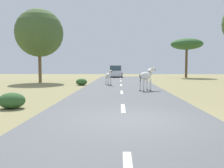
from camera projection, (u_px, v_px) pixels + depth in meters
name	position (u px, v px, depth m)	size (l,w,h in m)	color
ground_plane	(138.00, 121.00, 7.80)	(90.00, 90.00, 0.00)	#8E8456
road	(124.00, 120.00, 7.81)	(6.00, 64.00, 0.05)	#56595B
lane_markings	(125.00, 127.00, 6.81)	(0.16, 56.00, 0.01)	silver
zebra_0	(109.00, 76.00, 21.74)	(0.77, 1.38, 1.37)	silver
zebra_1	(146.00, 76.00, 16.74)	(1.38, 1.40, 1.64)	silver
car_0	(116.00, 72.00, 37.27)	(2.08, 4.37, 1.74)	silver
tree_1	(39.00, 33.00, 25.51)	(4.93, 4.93, 7.60)	brown
tree_3	(187.00, 44.00, 35.92)	(4.59, 4.59, 5.71)	brown
bush_1	(12.00, 101.00, 10.02)	(1.08, 0.97, 0.65)	#2D5628
bush_2	(81.00, 82.00, 22.01)	(1.00, 0.90, 0.60)	#2D5628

